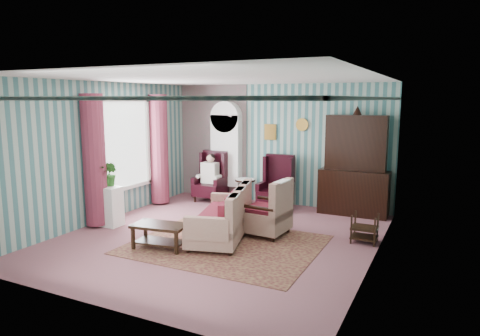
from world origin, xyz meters
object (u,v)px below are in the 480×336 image
at_px(seated_woman, 210,178).
at_px(nest_table, 365,228).
at_px(sofa, 220,211).
at_px(coffee_table, 160,236).
at_px(dresser_hutch, 355,162).
at_px(wingback_right, 275,182).
at_px(floral_armchair, 265,211).
at_px(plant_stand, 108,206).
at_px(round_side_table, 245,191).
at_px(bookcase, 226,156).
at_px(wingback_left, 210,176).

relative_size(seated_woman, nest_table, 2.19).
distance_m(sofa, coffee_table, 1.19).
distance_m(dresser_hutch, wingback_right, 1.86).
bearing_deg(coffee_table, wingback_right, 77.16).
relative_size(wingback_right, seated_woman, 1.06).
bearing_deg(floral_armchair, wingback_right, 20.73).
relative_size(dresser_hutch, nest_table, 4.37).
bearing_deg(sofa, seated_woman, 18.24).
xyz_separation_m(nest_table, plant_stand, (-4.87, -1.20, 0.13)).
bearing_deg(round_side_table, coffee_table, -88.81).
height_order(bookcase, round_side_table, bookcase).
bearing_deg(seated_woman, sofa, -56.38).
distance_m(bookcase, round_side_table, 1.07).
bearing_deg(floral_armchair, seated_woman, 54.95).
relative_size(dresser_hutch, floral_armchair, 2.52).
xyz_separation_m(dresser_hutch, plant_stand, (-4.30, -3.02, -0.78)).
distance_m(bookcase, floral_armchair, 3.15).
bearing_deg(nest_table, bookcase, 153.08).
bearing_deg(floral_armchair, plant_stand, 109.82).
relative_size(bookcase, seated_woman, 1.90).
bearing_deg(bookcase, wingback_right, -14.57).
bearing_deg(floral_armchair, wingback_left, 54.95).
height_order(round_side_table, floral_armchair, floral_armchair).
bearing_deg(floral_armchair, nest_table, -73.79).
distance_m(wingback_right, seated_woman, 1.75).
height_order(seated_woman, nest_table, seated_woman).
xyz_separation_m(wingback_right, plant_stand, (-2.55, -2.75, -0.22)).
relative_size(nest_table, plant_stand, 0.68).
xyz_separation_m(nest_table, sofa, (-2.42, -0.93, 0.25)).
relative_size(seated_woman, sofa, 0.61).
distance_m(sofa, floral_armchair, 0.87).
height_order(wingback_left, nest_table, wingback_left).
relative_size(wingback_left, round_side_table, 2.08).
relative_size(nest_table, coffee_table, 0.58).
distance_m(dresser_hutch, wingback_left, 3.55).
bearing_deg(coffee_table, seated_woman, 105.96).
bearing_deg(wingback_right, sofa, -92.39).
distance_m(floral_armchair, coffee_table, 2.01).
bearing_deg(sofa, coffee_table, 128.72).
height_order(round_side_table, sofa, sofa).
xyz_separation_m(wingback_right, round_side_table, (-0.85, 0.15, -0.33)).
distance_m(round_side_table, nest_table, 3.60).
xyz_separation_m(round_side_table, plant_stand, (-1.70, -2.90, 0.10)).
height_order(seated_woman, sofa, seated_woman).
distance_m(bookcase, coffee_table, 3.97).
xyz_separation_m(round_side_table, coffee_table, (0.07, -3.56, -0.08)).
xyz_separation_m(dresser_hutch, coffee_table, (-2.53, -3.68, -0.96)).
height_order(dresser_hutch, round_side_table, dresser_hutch).
bearing_deg(coffee_table, nest_table, 30.94).
height_order(wingback_left, floral_armchair, wingback_left).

